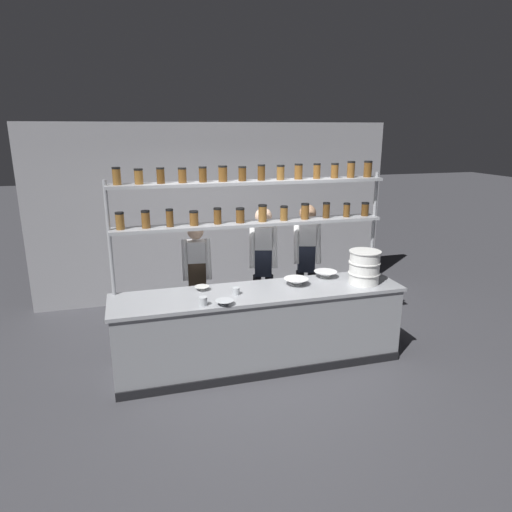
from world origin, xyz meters
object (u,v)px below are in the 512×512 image
(prep_bowl_near_right, at_px, (202,288))
(serving_cup_by_board, at_px, (236,291))
(spice_shelf_unit, at_px, (252,205))
(serving_cup_front, at_px, (203,301))
(chef_left, at_px, (197,276))
(prep_bowl_center_front, at_px, (224,303))
(prep_bowl_near_left, at_px, (325,274))
(prep_bowl_center_back, at_px, (296,282))
(chef_center, at_px, (263,263))
(chef_right, at_px, (306,258))
(container_stack, at_px, (364,267))

(prep_bowl_near_right, relative_size, serving_cup_by_board, 2.09)
(spice_shelf_unit, distance_m, serving_cup_front, 1.28)
(chef_left, bearing_deg, prep_bowl_center_front, -77.30)
(prep_bowl_near_left, bearing_deg, prep_bowl_center_front, -158.19)
(prep_bowl_center_front, bearing_deg, prep_bowl_center_back, 22.54)
(chef_left, bearing_deg, prep_bowl_near_right, -86.73)
(chef_center, height_order, chef_right, chef_right)
(container_stack, xyz_separation_m, prep_bowl_center_back, (-0.80, 0.15, -0.16))
(prep_bowl_center_back, xyz_separation_m, serving_cup_front, (-1.17, -0.34, 0.01))
(prep_bowl_near_right, bearing_deg, spice_shelf_unit, 11.39)
(spice_shelf_unit, distance_m, chef_center, 1.01)
(spice_shelf_unit, height_order, prep_bowl_near_right, spice_shelf_unit)
(chef_center, relative_size, prep_bowl_near_right, 10.17)
(chef_right, xyz_separation_m, prep_bowl_near_right, (-1.52, -0.59, -0.08))
(chef_right, bearing_deg, prep_bowl_center_back, -104.65)
(prep_bowl_center_front, distance_m, serving_cup_front, 0.22)
(container_stack, distance_m, prep_bowl_center_back, 0.83)
(container_stack, bearing_deg, chef_left, 155.59)
(container_stack, relative_size, prep_bowl_center_front, 2.05)
(chef_right, bearing_deg, chef_center, -163.88)
(serving_cup_by_board, bearing_deg, prep_bowl_center_front, -124.63)
(container_stack, bearing_deg, spice_shelf_unit, 162.45)
(prep_bowl_near_left, bearing_deg, serving_cup_front, -162.46)
(chef_right, height_order, prep_bowl_near_left, chef_right)
(container_stack, bearing_deg, prep_bowl_near_right, 171.76)
(container_stack, bearing_deg, serving_cup_front, -174.43)
(container_stack, xyz_separation_m, prep_bowl_center_front, (-1.75, -0.24, -0.17))
(prep_bowl_near_left, xyz_separation_m, prep_bowl_near_right, (-1.56, -0.04, -0.02))
(chef_left, bearing_deg, serving_cup_by_board, -62.74)
(container_stack, bearing_deg, prep_bowl_center_back, 169.23)
(prep_bowl_center_back, xyz_separation_m, serving_cup_by_board, (-0.76, -0.12, 0.00))
(chef_left, distance_m, container_stack, 2.07)
(prep_bowl_center_front, bearing_deg, spice_shelf_unit, 53.42)
(container_stack, height_order, prep_bowl_near_right, container_stack)
(chef_center, relative_size, prep_bowl_center_front, 8.93)
(prep_bowl_near_right, bearing_deg, chef_center, 32.75)
(chef_center, relative_size, serving_cup_by_board, 21.23)
(chef_left, height_order, serving_cup_front, chef_left)
(chef_left, distance_m, chef_center, 0.88)
(chef_right, relative_size, container_stack, 4.39)
(serving_cup_front, bearing_deg, container_stack, 5.57)
(spice_shelf_unit, relative_size, container_stack, 8.13)
(prep_bowl_center_back, bearing_deg, prep_bowl_near_left, 20.27)
(prep_bowl_near_left, bearing_deg, prep_bowl_near_right, -178.38)
(spice_shelf_unit, height_order, container_stack, spice_shelf_unit)
(prep_bowl_near_left, relative_size, prep_bowl_near_right, 1.69)
(prep_bowl_center_front, bearing_deg, chef_center, 55.58)
(chef_center, bearing_deg, prep_bowl_center_back, -59.07)
(serving_cup_front, bearing_deg, chef_center, 47.26)
(chef_right, bearing_deg, container_stack, -50.31)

